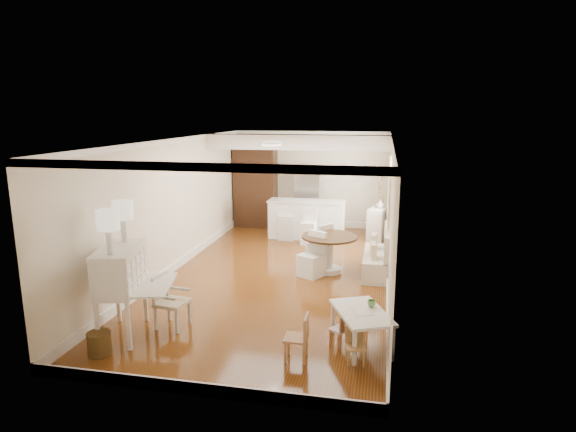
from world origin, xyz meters
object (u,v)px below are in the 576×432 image
(secretary_bureau, at_px, (121,292))
(kids_chair_b, at_px, (340,329))
(kids_table, at_px, (361,329))
(bar_stool_left, at_px, (287,220))
(kids_chair_a, at_px, (296,337))
(dining_table, at_px, (329,254))
(kids_chair_c, at_px, (355,346))
(breakfast_counter, at_px, (307,219))
(slip_chair_far, at_px, (319,243))
(fridge, at_px, (319,199))
(sideboard, at_px, (378,223))
(pantry_cabinet, at_px, (256,188))
(gustavian_armchair, at_px, (172,302))
(slip_chair_near, at_px, (311,255))
(bar_stool_right, at_px, (309,227))
(wicker_basket, at_px, (99,343))

(secretary_bureau, distance_m, kids_chair_b, 3.30)
(kids_table, height_order, bar_stool_left, bar_stool_left)
(kids_chair_a, xyz_separation_m, dining_table, (0.02, 3.78, 0.07))
(kids_chair_c, bearing_deg, breakfast_counter, 92.20)
(kids_table, height_order, slip_chair_far, slip_chair_far)
(kids_chair_a, distance_m, fridge, 7.61)
(slip_chair_far, relative_size, sideboard, 1.02)
(kids_chair_b, xyz_separation_m, dining_table, (-0.53, 3.21, 0.15))
(secretary_bureau, distance_m, pantry_cabinet, 7.37)
(gustavian_armchair, xyz_separation_m, dining_table, (2.12, 3.13, -0.02))
(kids_chair_a, height_order, pantry_cabinet, pantry_cabinet)
(gustavian_armchair, xyz_separation_m, kids_chair_c, (2.90, -0.60, -0.16))
(kids_table, distance_m, sideboard, 6.20)
(bar_stool_left, bearing_deg, kids_chair_c, -68.63)
(gustavian_armchair, height_order, dining_table, gustavian_armchair)
(kids_table, height_order, kids_chair_a, kids_chair_a)
(slip_chair_near, distance_m, bar_stool_right, 2.47)
(fridge, xyz_separation_m, sideboard, (1.70, -0.79, -0.47))
(kids_chair_a, xyz_separation_m, sideboard, (0.99, 6.77, 0.10))
(breakfast_counter, bearing_deg, bar_stool_left, -155.23)
(kids_chair_b, bearing_deg, kids_chair_c, 60.84)
(kids_table, distance_m, kids_chair_b, 0.31)
(kids_chair_b, height_order, sideboard, sideboard)
(wicker_basket, height_order, sideboard, sideboard)
(pantry_cabinet, distance_m, sideboard, 3.76)
(kids_table, xyz_separation_m, breakfast_counter, (-1.76, 5.94, 0.24))
(slip_chair_far, bearing_deg, secretary_bureau, 10.24)
(wicker_basket, xyz_separation_m, breakfast_counter, (1.82, 6.90, 0.35))
(wicker_basket, relative_size, breakfast_counter, 0.16)
(kids_chair_a, bearing_deg, pantry_cabinet, -162.03)
(kids_chair_c, relative_size, sideboard, 0.59)
(kids_chair_b, bearing_deg, slip_chair_far, -133.19)
(fridge, bearing_deg, bar_stool_left, -118.36)
(secretary_bureau, distance_m, slip_chair_near, 4.03)
(bar_stool_left, relative_size, bar_stool_right, 1.13)
(kids_chair_a, relative_size, bar_stool_right, 0.72)
(pantry_cabinet, height_order, fridge, pantry_cabinet)
(kids_chair_a, height_order, breakfast_counter, breakfast_counter)
(wicker_basket, height_order, kids_chair_a, kids_chair_a)
(pantry_cabinet, bearing_deg, secretary_bureau, -90.78)
(gustavian_armchair, distance_m, breakfast_counter, 5.99)
(gustavian_armchair, xyz_separation_m, wicker_basket, (-0.63, -1.03, -0.26))
(pantry_cabinet, bearing_deg, bar_stool_right, -42.44)
(slip_chair_near, bearing_deg, breakfast_counter, 130.81)
(kids_chair_c, relative_size, pantry_cabinet, 0.23)
(wicker_basket, bearing_deg, fridge, 75.73)
(secretary_bureau, bearing_deg, slip_chair_near, 39.54)
(gustavian_armchair, xyz_separation_m, sideboard, (3.09, 6.12, 0.01))
(breakfast_counter, relative_size, pantry_cabinet, 0.89)
(kids_chair_b, xyz_separation_m, pantry_cabinet, (-3.15, 7.03, 0.90))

